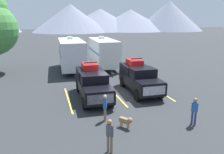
# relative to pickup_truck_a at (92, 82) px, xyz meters

# --- Properties ---
(ground_plane) EXTENTS (240.00, 240.00, 0.00)m
(ground_plane) POSITION_rel_pickup_truck_a_xyz_m (1.87, -0.05, -1.18)
(ground_plane) COLOR #2D3033
(pickup_truck_a) EXTENTS (2.31, 5.66, 2.61)m
(pickup_truck_a) POSITION_rel_pickup_truck_a_xyz_m (0.00, 0.00, 0.00)
(pickup_truck_a) COLOR black
(pickup_truck_a) RESTS_ON ground
(pickup_truck_b) EXTENTS (2.30, 5.39, 2.67)m
(pickup_truck_b) POSITION_rel_pickup_truck_a_xyz_m (3.99, 0.28, 0.03)
(pickup_truck_b) COLOR black
(pickup_truck_b) RESTS_ON ground
(lot_stripe_a) EXTENTS (0.12, 5.50, 0.01)m
(lot_stripe_a) POSITION_rel_pickup_truck_a_xyz_m (-1.87, 0.02, -1.17)
(lot_stripe_a) COLOR gold
(lot_stripe_a) RESTS_ON ground
(lot_stripe_b) EXTENTS (0.12, 5.50, 0.01)m
(lot_stripe_b) POSITION_rel_pickup_truck_a_xyz_m (1.87, 0.02, -1.17)
(lot_stripe_b) COLOR gold
(lot_stripe_b) RESTS_ON ground
(lot_stripe_c) EXTENTS (0.12, 5.50, 0.01)m
(lot_stripe_c) POSITION_rel_pickup_truck_a_xyz_m (5.61, 0.02, -1.17)
(lot_stripe_c) COLOR gold
(lot_stripe_c) RESTS_ON ground
(camper_trailer_a) EXTENTS (2.86, 8.80, 3.83)m
(camper_trailer_a) POSITION_rel_pickup_truck_a_xyz_m (-0.43, 9.62, 0.84)
(camper_trailer_a) COLOR silver
(camper_trailer_a) RESTS_ON ground
(camper_trailer_b) EXTENTS (2.72, 8.26, 3.77)m
(camper_trailer_b) POSITION_rel_pickup_truck_a_xyz_m (3.46, 9.87, 0.81)
(camper_trailer_b) COLOR silver
(camper_trailer_b) RESTS_ON ground
(person_a) EXTENTS (0.30, 0.30, 1.62)m
(person_a) POSITION_rel_pickup_truck_a_xyz_m (4.53, -6.17, -0.24)
(person_a) COLOR navy
(person_a) RESTS_ON ground
(person_b) EXTENTS (0.28, 0.33, 1.62)m
(person_b) POSITION_rel_pickup_truck_a_xyz_m (-0.14, -4.19, -0.25)
(person_b) COLOR #726047
(person_b) RESTS_ON ground
(person_c) EXTENTS (0.30, 0.30, 1.63)m
(person_c) POSITION_rel_pickup_truck_a_xyz_m (-0.77, -7.34, -0.24)
(person_c) COLOR #726047
(person_c) RESTS_ON ground
(dog) EXTENTS (0.62, 0.77, 0.68)m
(dog) POSITION_rel_pickup_truck_a_xyz_m (0.76, -5.43, -0.73)
(dog) COLOR olive
(dog) RESTS_ON ground
(mountain_ridge) EXTENTS (153.05, 46.97, 16.17)m
(mountain_ridge) POSITION_rel_pickup_truck_a_xyz_m (3.14, 91.45, 5.38)
(mountain_ridge) COLOR gray
(mountain_ridge) RESTS_ON ground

